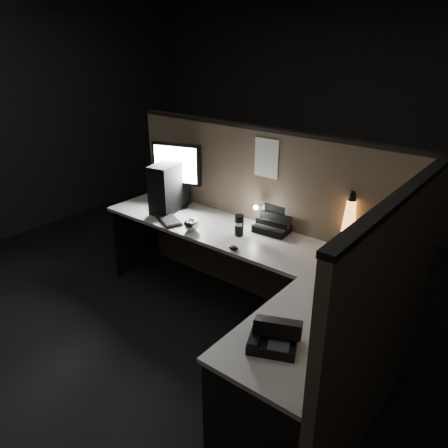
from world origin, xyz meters
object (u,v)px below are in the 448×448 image
Objects in this scene: pc_tower at (170,186)px; desk_phone at (274,335)px; keyboard at (165,217)px; monitor at (177,169)px; lava_lamp at (349,226)px.

pc_tower reaches higher than desk_phone.
pc_tower is 1.01× the size of keyboard.
monitor reaches higher than lava_lamp.
lava_lamp is at bearing 73.63° from desk_phone.
lava_lamp is (1.59, 0.23, -0.03)m from pc_tower.
lava_lamp is (1.47, 0.41, 0.18)m from keyboard.
desk_phone is (0.16, -1.24, -0.14)m from lava_lamp.
desk_phone is at bearing -82.65° from lava_lamp.
desk_phone is at bearing -3.24° from keyboard.
desk_phone is (1.75, -1.01, -0.16)m from pc_tower.
keyboard is at bearing 129.40° from desk_phone.
monitor is 2.09m from desk_phone.
monitor is 1.37× the size of keyboard.
pc_tower is at bearing -114.28° from monitor.
pc_tower is 2.03m from desk_phone.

